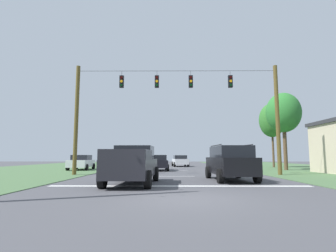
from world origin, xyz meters
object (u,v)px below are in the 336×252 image
(suv_black, at_px, (230,162))
(distant_car_far_parked, at_px, (180,161))
(tree_roadside_right, at_px, (272,120))
(tree_roadside_far_right, at_px, (283,113))
(overhead_signal_span, at_px, (176,112))
(pickup_truck, at_px, (133,165))
(distant_car_oncoming, at_px, (158,162))
(distant_car_crossing_white, at_px, (81,162))

(suv_black, distance_m, distant_car_far_parked, 20.74)
(tree_roadside_right, bearing_deg, tree_roadside_far_right, -101.17)
(overhead_signal_span, xyz_separation_m, pickup_truck, (-2.38, -6.29, -3.76))
(overhead_signal_span, relative_size, pickup_truck, 2.86)
(distant_car_oncoming, height_order, tree_roadside_right, tree_roadside_right)
(suv_black, xyz_separation_m, distant_car_oncoming, (-4.71, 10.61, -0.27))
(pickup_truck, relative_size, tree_roadside_right, 0.68)
(overhead_signal_span, distance_m, distant_car_crossing_white, 12.54)
(suv_black, distance_m, tree_roadside_right, 20.41)
(pickup_truck, xyz_separation_m, distant_car_crossing_white, (-7.15, 13.42, -0.18))
(overhead_signal_span, xyz_separation_m, distant_car_oncoming, (-1.69, 6.29, -3.94))
(overhead_signal_span, xyz_separation_m, tree_roadside_right, (12.42, 13.14, 1.16))
(overhead_signal_span, bearing_deg, distant_car_crossing_white, 143.23)
(suv_black, bearing_deg, distant_car_oncoming, 113.92)
(suv_black, bearing_deg, distant_car_far_parked, 95.87)
(tree_roadside_far_right, bearing_deg, distant_car_far_parked, 137.38)
(overhead_signal_span, bearing_deg, tree_roadside_far_right, 31.53)
(distant_car_crossing_white, relative_size, distant_car_far_parked, 0.99)
(pickup_truck, distance_m, tree_roadside_right, 24.92)
(distant_car_far_parked, bearing_deg, distant_car_crossing_white, -138.64)
(overhead_signal_span, bearing_deg, tree_roadside_right, 46.63)
(pickup_truck, height_order, distant_car_crossing_white, pickup_truck)
(suv_black, xyz_separation_m, tree_roadside_right, (9.39, 17.46, 4.83))
(distant_car_crossing_white, height_order, tree_roadside_far_right, tree_roadside_far_right)
(suv_black, bearing_deg, overhead_signal_span, 124.97)
(distant_car_crossing_white, bearing_deg, pickup_truck, -61.94)
(pickup_truck, xyz_separation_m, suv_black, (5.40, 1.97, 0.09))
(distant_car_oncoming, bearing_deg, distant_car_far_parked, 75.53)
(overhead_signal_span, bearing_deg, distant_car_far_parked, 86.84)
(pickup_truck, height_order, distant_car_oncoming, pickup_truck)
(distant_car_far_parked, xyz_separation_m, tree_roadside_far_right, (10.27, -9.45, 5.02))
(pickup_truck, height_order, distant_car_far_parked, pickup_truck)
(suv_black, xyz_separation_m, distant_car_far_parked, (-2.12, 20.63, -0.27))
(tree_roadside_right, bearing_deg, overhead_signal_span, -133.37)
(overhead_signal_span, relative_size, tree_roadside_right, 1.94)
(distant_car_crossing_white, xyz_separation_m, tree_roadside_far_right, (20.71, -0.27, 5.02))
(suv_black, relative_size, tree_roadside_right, 0.61)
(pickup_truck, distance_m, distant_car_far_parked, 22.84)
(distant_car_oncoming, height_order, tree_roadside_far_right, tree_roadside_far_right)
(distant_car_far_parked, bearing_deg, suv_black, -84.13)
(pickup_truck, relative_size, distant_car_oncoming, 1.24)
(overhead_signal_span, relative_size, distant_car_crossing_white, 3.57)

